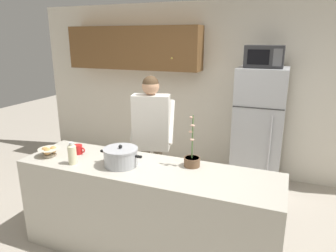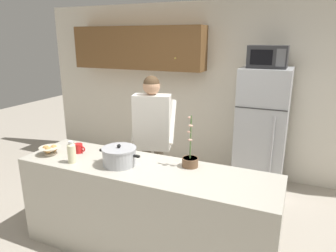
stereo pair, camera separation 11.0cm
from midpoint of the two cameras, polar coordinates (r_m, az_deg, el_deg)
name	(u,v)px [view 2 (the right image)]	position (r m, az deg, el deg)	size (l,w,h in m)	color
ground_plane	(146,250)	(3.35, -3.09, -22.18)	(14.00, 14.00, 0.00)	#B2A899
back_wall_unit	(197,81)	(4.86, 6.13, 8.40)	(6.00, 0.48, 2.60)	silver
kitchen_island	(145,210)	(3.08, -3.22, -15.46)	(2.47, 0.68, 0.92)	#BCB7A8
refrigerator	(262,131)	(4.37, 17.76, -0.88)	(0.64, 0.68, 1.71)	#B7BABF
microwave	(268,57)	(4.18, 18.90, 12.15)	(0.48, 0.37, 0.28)	#2D2D30
person_near_pot	(152,129)	(3.57, -2.07, -0.62)	(0.59, 0.52, 1.67)	#726656
cooking_pot	(119,156)	(2.91, -7.99, -5.61)	(0.43, 0.32, 0.21)	#ADAFB5
coffee_mug	(79,148)	(3.31, -15.43, -4.04)	(0.13, 0.09, 0.10)	red
bread_bowl	(50,150)	(3.34, -20.30, -4.20)	(0.22, 0.22, 0.10)	beige
bottle_near_edge	(72,152)	(3.05, -16.56, -4.72)	(0.08, 0.08, 0.21)	beige
potted_orchid	(190,160)	(2.86, 5.26, -6.30)	(0.15, 0.15, 0.49)	brown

